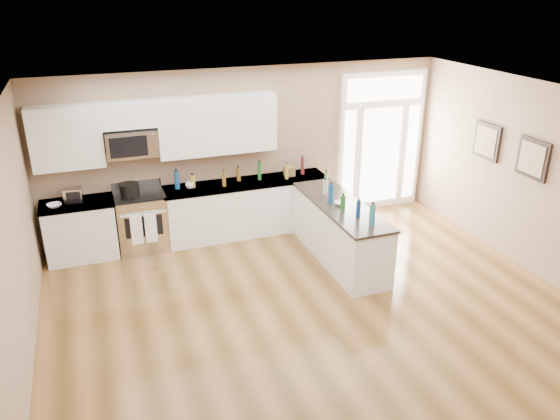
% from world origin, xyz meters
% --- Properties ---
extents(ground, '(8.00, 8.00, 0.00)m').
position_xyz_m(ground, '(0.00, 0.00, 0.00)').
color(ground, brown).
extents(room_shell, '(8.00, 8.00, 8.00)m').
position_xyz_m(room_shell, '(0.00, 0.00, 1.71)').
color(room_shell, '#95785E').
rests_on(room_shell, ground).
extents(back_cabinet_left, '(1.10, 0.66, 0.94)m').
position_xyz_m(back_cabinet_left, '(-2.87, 3.69, 0.44)').
color(back_cabinet_left, white).
rests_on(back_cabinet_left, ground).
extents(back_cabinet_right, '(2.85, 0.66, 0.94)m').
position_xyz_m(back_cabinet_right, '(-0.16, 3.69, 0.44)').
color(back_cabinet_right, white).
rests_on(back_cabinet_right, ground).
extents(peninsula_cabinet, '(0.69, 2.32, 0.94)m').
position_xyz_m(peninsula_cabinet, '(0.93, 2.24, 0.43)').
color(peninsula_cabinet, white).
rests_on(peninsula_cabinet, ground).
extents(upper_cabinet_left, '(1.04, 0.33, 0.95)m').
position_xyz_m(upper_cabinet_left, '(-2.88, 3.83, 1.93)').
color(upper_cabinet_left, white).
rests_on(upper_cabinet_left, room_shell).
extents(upper_cabinet_right, '(1.94, 0.33, 0.95)m').
position_xyz_m(upper_cabinet_right, '(-0.57, 3.83, 1.93)').
color(upper_cabinet_right, white).
rests_on(upper_cabinet_right, room_shell).
extents(upper_cabinet_short, '(0.82, 0.33, 0.40)m').
position_xyz_m(upper_cabinet_short, '(-1.95, 3.83, 2.20)').
color(upper_cabinet_short, white).
rests_on(upper_cabinet_short, room_shell).
extents(microwave, '(0.78, 0.41, 0.42)m').
position_xyz_m(microwave, '(-1.95, 3.80, 1.76)').
color(microwave, silver).
rests_on(microwave, room_shell).
extents(entry_door, '(1.70, 0.10, 2.60)m').
position_xyz_m(entry_door, '(2.55, 3.95, 1.30)').
color(entry_door, white).
rests_on(entry_door, ground).
extents(wall_art_near, '(0.05, 0.58, 0.58)m').
position_xyz_m(wall_art_near, '(3.47, 2.20, 1.70)').
color(wall_art_near, black).
rests_on(wall_art_near, room_shell).
extents(wall_art_far, '(0.05, 0.58, 0.58)m').
position_xyz_m(wall_art_far, '(3.47, 1.20, 1.70)').
color(wall_art_far, black).
rests_on(wall_art_far, room_shell).
extents(kitchen_range, '(0.78, 0.69, 1.08)m').
position_xyz_m(kitchen_range, '(-1.93, 3.69, 0.48)').
color(kitchen_range, silver).
rests_on(kitchen_range, ground).
extents(stockpot, '(0.33, 0.33, 0.23)m').
position_xyz_m(stockpot, '(-2.06, 3.63, 1.06)').
color(stockpot, black).
rests_on(stockpot, kitchen_range).
extents(toaster_oven, '(0.29, 0.24, 0.23)m').
position_xyz_m(toaster_oven, '(-2.90, 3.71, 1.05)').
color(toaster_oven, silver).
rests_on(toaster_oven, back_cabinet_left).
extents(cardboard_box, '(0.21, 0.17, 0.15)m').
position_xyz_m(cardboard_box, '(0.65, 3.74, 1.02)').
color(cardboard_box, brown).
rests_on(cardboard_box, back_cabinet_right).
extents(bowl_left, '(0.26, 0.26, 0.05)m').
position_xyz_m(bowl_left, '(-3.18, 3.59, 0.97)').
color(bowl_left, white).
rests_on(bowl_left, back_cabinet_left).
extents(bowl_peninsula, '(0.20, 0.20, 0.05)m').
position_xyz_m(bowl_peninsula, '(0.90, 2.22, 0.97)').
color(bowl_peninsula, white).
rests_on(bowl_peninsula, peninsula_cabinet).
extents(cup_counter, '(0.15, 0.15, 0.10)m').
position_xyz_m(cup_counter, '(-1.11, 3.71, 0.99)').
color(cup_counter, white).
rests_on(cup_counter, back_cabinet_right).
extents(counter_bottles, '(2.39, 2.47, 0.30)m').
position_xyz_m(counter_bottles, '(0.27, 2.94, 1.07)').
color(counter_bottles, '#19591E').
rests_on(counter_bottles, back_cabinet_right).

